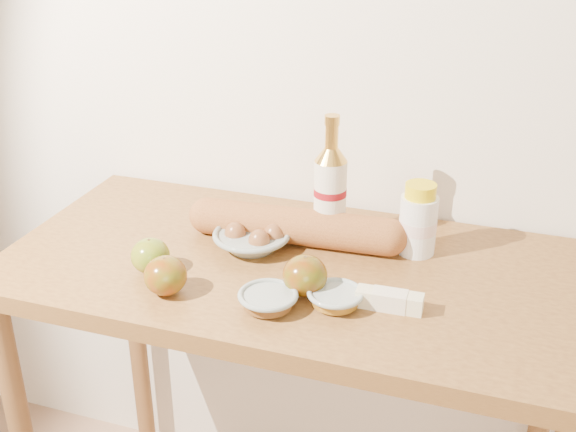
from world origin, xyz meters
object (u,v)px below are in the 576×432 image
object	(u,v)px
cream_bottle	(418,221)
egg_bowl	(253,237)
table	(292,313)
bourbon_bottle	(330,192)
baguette	(295,226)

from	to	relation	value
cream_bottle	egg_bowl	world-z (taller)	cream_bottle
table	bourbon_bottle	xyz separation A→B (m)	(0.04, 0.12, 0.24)
table	egg_bowl	world-z (taller)	egg_bowl
bourbon_bottle	cream_bottle	bearing A→B (deg)	4.12
cream_bottle	baguette	world-z (taller)	cream_bottle
table	cream_bottle	distance (m)	0.33
table	baguette	size ratio (longest dim) A/B	2.47
egg_bowl	bourbon_bottle	bearing A→B (deg)	28.42
egg_bowl	baguette	size ratio (longest dim) A/B	0.42
table	bourbon_bottle	size ratio (longest dim) A/B	4.21
egg_bowl	cream_bottle	bearing A→B (deg)	15.17
cream_bottle	table	bearing A→B (deg)	-156.50
bourbon_bottle	egg_bowl	bearing A→B (deg)	-150.88
baguette	bourbon_bottle	bearing A→B (deg)	21.17
baguette	egg_bowl	bearing A→B (deg)	-151.75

